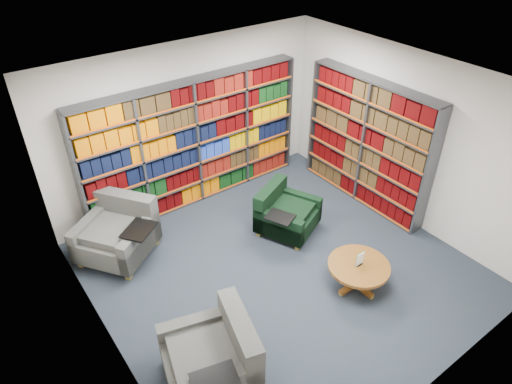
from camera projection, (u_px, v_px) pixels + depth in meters
room_shell at (283, 191)px, 6.01m from camera, size 5.02×5.02×2.82m
bookshelf_back at (195, 143)px, 7.73m from camera, size 4.00×0.28×2.20m
bookshelf_right at (367, 143)px, 7.73m from camera, size 0.28×2.50×2.20m
chair_teal_left at (120, 233)px, 6.92m from camera, size 1.37×1.39×0.89m
chair_green_right at (283, 214)px, 7.40m from camera, size 1.13×1.11×0.77m
chair_teal_front at (217, 358)px, 5.11m from camera, size 1.19×1.26×0.88m
coffee_table at (358, 269)px, 6.33m from camera, size 0.86×0.86×0.60m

